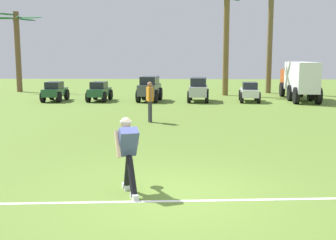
{
  "coord_description": "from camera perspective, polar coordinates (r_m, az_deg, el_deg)",
  "views": [
    {
      "loc": [
        0.16,
        -7.4,
        2.51
      ],
      "look_at": [
        -0.25,
        3.26,
        0.9
      ],
      "focal_mm": 45.0,
      "sensor_mm": 36.0,
      "label": 1
    }
  ],
  "objects": [
    {
      "name": "parked_car_slot_c",
      "position": [
        23.93,
        -2.51,
        4.35
      ],
      "size": [
        1.38,
        2.44,
        1.4
      ],
      "color": "#474C51",
      "rests_on": "ground_plane"
    },
    {
      "name": "field_line_paint",
      "position": [
        7.51,
        0.85,
        -10.91
      ],
      "size": [
        26.6,
        2.37,
        0.01
      ],
      "primitive_type": "cube",
      "rotation": [
        0.0,
        0.0,
        0.09
      ],
      "color": "white",
      "rests_on": "ground_plane"
    },
    {
      "name": "palm_tree_right_of_centre",
      "position": [
        30.08,
        13.67,
        11.71
      ],
      "size": [
        3.57,
        3.6,
        7.26
      ],
      "color": "brown",
      "rests_on": "ground_plane"
    },
    {
      "name": "ground_plane",
      "position": [
        7.81,
        0.91,
        -10.16
      ],
      "size": [
        80.0,
        80.0,
        0.0
      ],
      "primitive_type": "plane",
      "color": "olive"
    },
    {
      "name": "frisbee_thrower",
      "position": [
        7.81,
        -5.45,
        -4.19
      ],
      "size": [
        0.51,
        1.14,
        1.39
      ],
      "color": "black",
      "rests_on": "ground_plane"
    },
    {
      "name": "palm_tree_left_of_centre",
      "position": [
        27.77,
        7.88,
        11.16
      ],
      "size": [
        3.09,
        3.22,
        6.59
      ],
      "color": "brown",
      "rests_on": "ground_plane"
    },
    {
      "name": "box_truck",
      "position": [
        25.71,
        17.32,
        5.36
      ],
      "size": [
        1.66,
        5.96,
        2.2
      ],
      "color": "#CC4C19",
      "rests_on": "ground_plane"
    },
    {
      "name": "parked_car_slot_a",
      "position": [
        24.79,
        -15.07,
        3.8
      ],
      "size": [
        1.09,
        2.2,
        1.1
      ],
      "color": "#235133",
      "rests_on": "ground_plane"
    },
    {
      "name": "palm_tree_far_left",
      "position": [
        32.13,
        -19.72,
        9.47
      ],
      "size": [
        3.82,
        3.16,
        5.64
      ],
      "color": "brown",
      "rests_on": "ground_plane"
    },
    {
      "name": "teammate_near_sideline",
      "position": [
        16.14,
        -2.46,
        3.0
      ],
      "size": [
        0.3,
        0.49,
        1.56
      ],
      "color": "#33333D",
      "rests_on": "ground_plane"
    },
    {
      "name": "parked_car_slot_e",
      "position": [
        24.01,
        10.96,
        3.79
      ],
      "size": [
        1.25,
        2.27,
        1.1
      ],
      "color": "silver",
      "rests_on": "ground_plane"
    },
    {
      "name": "parked_car_slot_b",
      "position": [
        24.28,
        -9.27,
        3.89
      ],
      "size": [
        1.19,
        2.24,
        1.1
      ],
      "color": "#235133",
      "rests_on": "ground_plane"
    },
    {
      "name": "parked_car_slot_d",
      "position": [
        23.8,
        4.15,
        4.26
      ],
      "size": [
        1.29,
        2.46,
        1.34
      ],
      "color": "#B7BABF",
      "rests_on": "ground_plane"
    },
    {
      "name": "frisbee_in_flight",
      "position": [
        8.43,
        -5.12,
        -3.23
      ],
      "size": [
        0.26,
        0.25,
        0.07
      ],
      "color": "white"
    }
  ]
}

